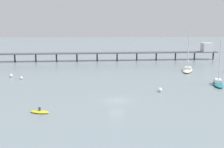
{
  "coord_description": "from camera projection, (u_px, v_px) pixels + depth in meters",
  "views": [
    {
      "loc": [
        -3.55,
        -54.15,
        14.43
      ],
      "look_at": [
        0.0,
        19.04,
        1.5
      ],
      "focal_mm": 49.88,
      "sensor_mm": 36.0,
      "label": 1
    }
  ],
  "objects": [
    {
      "name": "mooring_buoy_outer",
      "position": [
        11.0,
        76.0,
        78.33
      ],
      "size": [
        0.86,
        0.86,
        0.86
      ],
      "primitive_type": "sphere",
      "color": "silver",
      "rests_on": "ground_plane"
    },
    {
      "name": "mooring_buoy_mid",
      "position": [
        21.0,
        78.0,
        75.49
      ],
      "size": [
        0.71,
        0.71,
        0.71
      ],
      "primitive_type": "sphere",
      "color": "silver",
      "rests_on": "ground_plane"
    },
    {
      "name": "dinghy_yellow",
      "position": [
        40.0,
        112.0,
        48.52
      ],
      "size": [
        3.37,
        2.26,
        1.14
      ],
      "color": "yellow",
      "rests_on": "ground_plane"
    },
    {
      "name": "ground_plane",
      "position": [
        117.0,
        101.0,
        55.94
      ],
      "size": [
        400.0,
        400.0,
        0.0
      ],
      "primitive_type": "plane",
      "color": "gray"
    },
    {
      "name": "sailboat_cream",
      "position": [
        188.0,
        69.0,
        87.18
      ],
      "size": [
        5.5,
        9.09,
        11.48
      ],
      "color": "beige",
      "rests_on": "ground_plane"
    },
    {
      "name": "mooring_buoy_near",
      "position": [
        160.0,
        90.0,
        62.5
      ],
      "size": [
        0.88,
        0.88,
        0.88
      ],
      "primitive_type": "sphere",
      "color": "silver",
      "rests_on": "ground_plane"
    },
    {
      "name": "pier",
      "position": [
        136.0,
        51.0,
        109.88
      ],
      "size": [
        79.53,
        7.71,
        6.06
      ],
      "color": "#4C4C51",
      "rests_on": "ground_plane"
    },
    {
      "name": "sailboat_teal",
      "position": [
        218.0,
        82.0,
        68.79
      ],
      "size": [
        3.88,
        7.91,
        10.22
      ],
      "color": "#1E727A",
      "rests_on": "ground_plane"
    }
  ]
}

